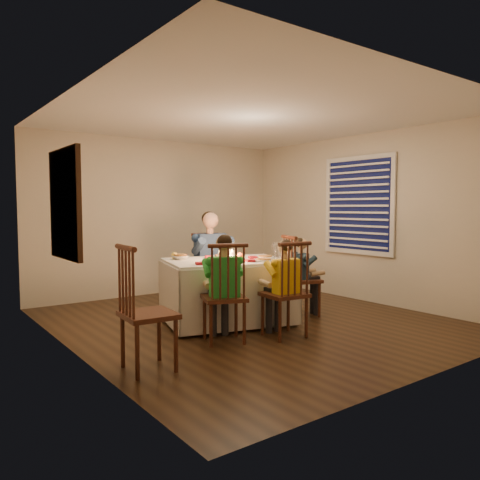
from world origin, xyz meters
TOP-DOWN VIEW (x-y plane):
  - ground at (0.00, 0.00)m, footprint 5.00×5.00m
  - wall_left at (-2.25, 0.00)m, footprint 0.02×5.00m
  - wall_right at (2.25, 0.00)m, footprint 0.02×5.00m
  - wall_back at (0.00, 2.50)m, footprint 4.50×0.02m
  - ceiling at (0.00, 0.00)m, footprint 5.00×5.00m
  - dining_table at (-0.28, 0.12)m, footprint 1.78×1.48m
  - chair_adult at (-0.01, 0.93)m, footprint 0.50×0.49m
  - chair_near_left at (-0.80, -0.56)m, footprint 0.57×0.56m
  - chair_near_right at (-0.14, -0.80)m, footprint 0.49×0.47m
  - chair_end at (0.75, -0.16)m, footprint 0.54×0.56m
  - chair_extra at (-1.85, -0.89)m, footprint 0.48×0.50m
  - adult at (-0.01, 0.93)m, footprint 0.61×0.57m
  - child_green at (-0.80, -0.56)m, footprint 0.52×0.50m
  - child_yellow at (-0.14, -0.80)m, footprint 0.41×0.38m
  - child_teal at (0.75, -0.16)m, footprint 0.41×0.42m
  - setting_adult at (-0.18, 0.40)m, footprint 0.32×0.32m
  - setting_green at (-0.64, -0.14)m, footprint 0.32×0.32m
  - setting_yellow at (0.00, -0.26)m, footprint 0.32×0.32m
  - setting_teal at (0.25, 0.01)m, footprint 0.32×0.32m
  - candle_left at (-0.38, 0.15)m, footprint 0.06×0.06m
  - candle_right at (-0.22, 0.11)m, footprint 0.06×0.06m
  - squash at (-0.78, 0.59)m, footprint 0.09×0.09m
  - orange_fruit at (-0.08, 0.12)m, footprint 0.08×0.08m
  - serving_bowl at (-0.74, 0.51)m, footprint 0.23×0.23m
  - wall_mirror at (-2.22, 0.30)m, footprint 0.06×0.95m
  - window_blinds at (2.21, 0.10)m, footprint 0.07×1.34m

SIDE VIEW (x-z plane):
  - ground at x=0.00m, z-range 0.00..0.00m
  - chair_adult at x=-0.01m, z-range -0.55..0.55m
  - chair_near_left at x=-0.80m, z-range -0.55..0.55m
  - chair_near_right at x=-0.14m, z-range -0.55..0.55m
  - chair_end at x=0.75m, z-range -0.55..0.55m
  - chair_extra at x=-1.85m, z-range -0.57..0.57m
  - adult at x=-0.01m, z-range -0.70..0.70m
  - child_green at x=-0.80m, z-range -0.59..0.59m
  - child_yellow at x=-0.14m, z-range -0.55..0.55m
  - child_teal at x=0.75m, z-range -0.53..0.53m
  - dining_table at x=-0.28m, z-range 0.19..0.96m
  - setting_adult at x=-0.18m, z-range 0.80..0.82m
  - setting_green at x=-0.64m, z-range 0.80..0.82m
  - setting_yellow at x=0.00m, z-range 0.80..0.82m
  - setting_teal at x=0.25m, z-range 0.80..0.82m
  - serving_bowl at x=-0.74m, z-range 0.80..0.85m
  - orange_fruit at x=-0.08m, z-range 0.80..0.88m
  - squash at x=-0.78m, z-range 0.80..0.89m
  - candle_left at x=-0.38m, z-range 0.80..0.90m
  - candle_right at x=-0.22m, z-range 0.80..0.90m
  - wall_left at x=-2.25m, z-range 0.00..2.60m
  - wall_right at x=2.25m, z-range 0.00..2.60m
  - wall_back at x=0.00m, z-range 0.00..2.60m
  - wall_mirror at x=-2.22m, z-range 0.92..2.08m
  - window_blinds at x=2.21m, z-range 0.73..2.27m
  - ceiling at x=0.00m, z-range 2.60..2.60m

